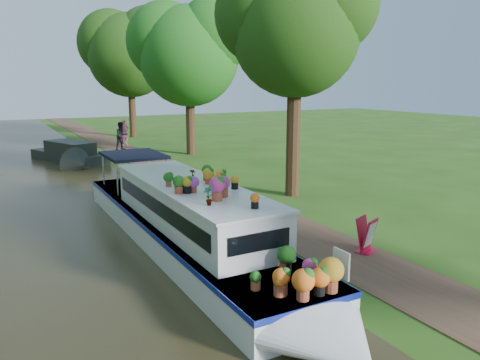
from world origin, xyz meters
name	(u,v)px	position (x,y,z in m)	size (l,w,h in m)	color
ground	(246,229)	(0.00, 0.00, 0.00)	(100.00, 100.00, 0.00)	#244B12
canal_water	(35,265)	(-6.00, 0.00, 0.01)	(10.00, 100.00, 0.02)	black
towpath	(279,223)	(1.20, 0.00, 0.01)	(2.20, 100.00, 0.03)	#4A3122
plant_boat	(191,222)	(-2.25, -1.05, 0.85)	(2.29, 13.52, 2.28)	silver
tree_near_overhang	(295,23)	(3.79, 3.06, 6.60)	(5.52, 5.28, 8.99)	black
tree_near_mid	(188,48)	(4.48, 15.08, 6.44)	(6.90, 6.60, 9.40)	black
tree_near_far	(129,49)	(3.98, 26.09, 7.05)	(7.59, 7.26, 10.30)	black
second_boat	(70,154)	(-2.68, 15.31, 0.48)	(3.63, 6.52, 1.18)	black
sandwich_board	(367,237)	(1.80, -3.27, 0.45)	(0.63, 0.66, 0.92)	#BB0D32
pedestrian_pink	(125,133)	(1.90, 20.83, 0.94)	(0.66, 0.43, 1.82)	#E55EAE
pedestrian_dark	(122,136)	(1.17, 18.83, 0.95)	(0.89, 0.69, 1.83)	black
verge_plant	(179,197)	(-0.60, 4.06, 0.20)	(0.37, 0.32, 0.41)	#356D20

